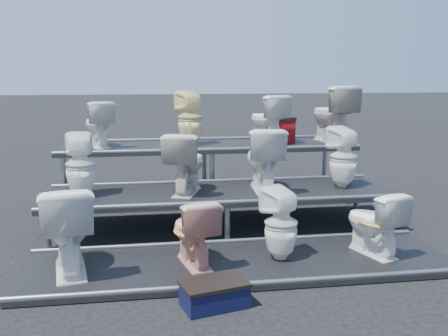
{
  "coord_description": "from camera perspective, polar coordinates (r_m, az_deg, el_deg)",
  "views": [
    {
      "loc": [
        -0.88,
        -5.9,
        1.89
      ],
      "look_at": [
        0.05,
        0.1,
        0.73
      ],
      "focal_mm": 40.0,
      "sensor_mm": 36.0,
      "label": 1
    }
  ],
  "objects": [
    {
      "name": "ground",
      "position": [
        6.25,
        -0.34,
        -6.8
      ],
      "size": [
        80.0,
        80.0,
        0.0
      ],
      "primitive_type": "plane",
      "color": "black",
      "rests_on": "ground"
    },
    {
      "name": "tier_front",
      "position": [
        5.04,
        1.89,
        -10.9
      ],
      "size": [
        4.2,
        1.2,
        0.06
      ],
      "primitive_type": "cube",
      "color": "black",
      "rests_on": "ground"
    },
    {
      "name": "tier_mid",
      "position": [
        6.19,
        -0.35,
        -4.77
      ],
      "size": [
        4.2,
        1.2,
        0.46
      ],
      "primitive_type": "cube",
      "color": "black",
      "rests_on": "ground"
    },
    {
      "name": "tier_back",
      "position": [
        7.4,
        -1.84,
        -0.6
      ],
      "size": [
        4.2,
        1.2,
        0.86
      ],
      "primitive_type": "cube",
      "color": "black",
      "rests_on": "ground"
    },
    {
      "name": "toilet_0",
      "position": [
        4.87,
        -17.48,
        -6.6
      ],
      "size": [
        0.6,
        0.89,
        0.84
      ],
      "primitive_type": "imported",
      "rotation": [
        0.0,
        0.0,
        3.31
      ],
      "color": "white",
      "rests_on": "tier_front"
    },
    {
      "name": "toilet_1",
      "position": [
        4.85,
        -3.52,
        -7.21
      ],
      "size": [
        0.5,
        0.72,
        0.67
      ],
      "primitive_type": "imported",
      "rotation": [
        0.0,
        0.0,
        3.36
      ],
      "color": "#D99986",
      "rests_on": "tier_front"
    },
    {
      "name": "toilet_2",
      "position": [
        4.99,
        6.52,
        -6.34
      ],
      "size": [
        0.44,
        0.44,
        0.73
      ],
      "primitive_type": "imported",
      "rotation": [
        0.0,
        0.0,
        3.57
      ],
      "color": "white",
      "rests_on": "tier_front"
    },
    {
      "name": "toilet_3",
      "position": [
        5.34,
        16.72,
        -5.96
      ],
      "size": [
        0.55,
        0.74,
        0.67
      ],
      "primitive_type": "imported",
      "rotation": [
        0.0,
        0.0,
        3.45
      ],
      "color": "white",
      "rests_on": "tier_front"
    },
    {
      "name": "toilet_4",
      "position": [
        6.04,
        -16.1,
        0.32
      ],
      "size": [
        0.39,
        0.39,
        0.76
      ],
      "primitive_type": "imported",
      "rotation": [
        0.0,
        0.0,
        3.29
      ],
      "color": "white",
      "rests_on": "tier_mid"
    },
    {
      "name": "toilet_5",
      "position": [
        6.01,
        -4.4,
        0.61
      ],
      "size": [
        0.63,
        0.82,
        0.74
      ],
      "primitive_type": "imported",
      "rotation": [
        0.0,
        0.0,
        2.82
      ],
      "color": "beige",
      "rests_on": "tier_mid"
    },
    {
      "name": "toilet_6",
      "position": [
        6.15,
        4.52,
        1.06
      ],
      "size": [
        0.48,
        0.79,
        0.79
      ],
      "primitive_type": "imported",
      "rotation": [
        0.0,
        0.0,
        3.09
      ],
      "color": "white",
      "rests_on": "tier_mid"
    },
    {
      "name": "toilet_7",
      "position": [
        6.47,
        13.49,
        1.21
      ],
      "size": [
        0.44,
        0.45,
        0.77
      ],
      "primitive_type": "imported",
      "rotation": [
        0.0,
        0.0,
        3.45
      ],
      "color": "white",
      "rests_on": "tier_mid"
    },
    {
      "name": "toilet_8",
      "position": [
        7.26,
        -14.19,
        4.89
      ],
      "size": [
        0.54,
        0.72,
        0.65
      ],
      "primitive_type": "imported",
      "rotation": [
        0.0,
        0.0,
        3.45
      ],
      "color": "white",
      "rests_on": "tier_back"
    },
    {
      "name": "toilet_9",
      "position": [
        7.25,
        -3.91,
        5.74
      ],
      "size": [
        0.47,
        0.47,
        0.79
      ],
      "primitive_type": "imported",
      "rotation": [
        0.0,
        0.0,
        3.54
      ],
      "color": "#F6E6A3",
      "rests_on": "tier_back"
    },
    {
      "name": "toilet_10",
      "position": [
        7.44,
        4.95,
        5.59
      ],
      "size": [
        0.59,
        0.79,
        0.72
      ],
      "primitive_type": "imported",
      "rotation": [
        0.0,
        0.0,
        3.44
      ],
      "color": "white",
      "rests_on": "tier_back"
    },
    {
      "name": "toilet_11",
      "position": [
        7.74,
        12.26,
        6.07
      ],
      "size": [
        0.62,
        0.91,
        0.85
      ],
      "primitive_type": "imported",
      "rotation": [
        0.0,
        0.0,
        3.32
      ],
      "color": "beige",
      "rests_on": "tier_back"
    },
    {
      "name": "red_crate",
      "position": [
        7.65,
        6.05,
        4.25
      ],
      "size": [
        0.49,
        0.41,
        0.33
      ],
      "primitive_type": "cube",
      "rotation": [
        0.0,
        0.0,
        0.09
      ],
      "color": "#9F1211",
      "rests_on": "tier_back"
    },
    {
      "name": "step_stool",
      "position": [
        4.23,
        -1.11,
        -14.4
      ],
      "size": [
        0.57,
        0.43,
        0.19
      ],
      "primitive_type": "cube",
      "rotation": [
        0.0,
        0.0,
        0.25
      ],
      "color": "black",
      "rests_on": "ground"
    }
  ]
}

